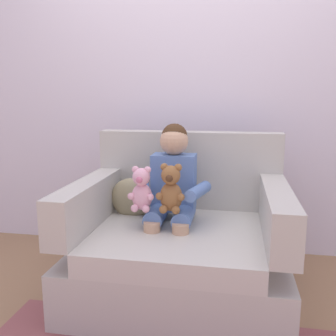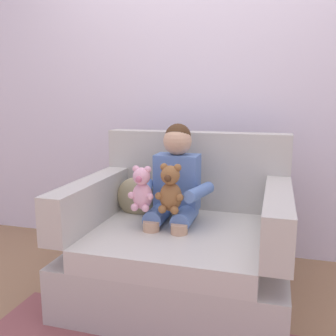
{
  "view_description": "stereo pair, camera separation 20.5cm",
  "coord_description": "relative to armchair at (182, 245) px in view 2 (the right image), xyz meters",
  "views": [
    {
      "loc": [
        0.3,
        -2.04,
        1.17
      ],
      "look_at": [
        -0.06,
        -0.05,
        0.78
      ],
      "focal_mm": 40.11,
      "sensor_mm": 36.0,
      "label": 1
    },
    {
      "loc": [
        0.5,
        -1.99,
        1.17
      ],
      "look_at": [
        -0.06,
        -0.05,
        0.78
      ],
      "focal_mm": 40.11,
      "sensor_mm": 36.0,
      "label": 2
    }
  ],
  "objects": [
    {
      "name": "armchair",
      "position": [
        0.0,
        0.0,
        0.0
      ],
      "size": [
        1.2,
        0.99,
        0.94
      ],
      "color": "#BCB7AD",
      "rests_on": "ground"
    },
    {
      "name": "plush_brown",
      "position": [
        -0.04,
        -0.11,
        0.36
      ],
      "size": [
        0.16,
        0.13,
        0.27
      ],
      "rotation": [
        0.0,
        0.0,
        0.06
      ],
      "color": "brown",
      "rests_on": "armchair"
    },
    {
      "name": "back_wall",
      "position": [
        0.0,
        0.77,
        1.0
      ],
      "size": [
        6.0,
        0.1,
        2.6
      ],
      "primitive_type": "cube",
      "color": "silver",
      "rests_on": "ground"
    },
    {
      "name": "throw_pillow",
      "position": [
        -0.34,
        0.14,
        0.23
      ],
      "size": [
        0.26,
        0.13,
        0.26
      ],
      "primitive_type": "ellipsoid",
      "rotation": [
        0.0,
        0.0,
        -0.04
      ],
      "color": "#998C66",
      "rests_on": "armchair"
    },
    {
      "name": "seated_child",
      "position": [
        -0.06,
        0.04,
        0.34
      ],
      "size": [
        0.45,
        0.39,
        0.82
      ],
      "rotation": [
        0.0,
        0.0,
        -0.1
      ],
      "color": "#597AB7",
      "rests_on": "armchair"
    },
    {
      "name": "plush_pink",
      "position": [
        -0.2,
        -0.12,
        0.35
      ],
      "size": [
        0.15,
        0.12,
        0.25
      ],
      "rotation": [
        0.0,
        0.0,
        0.05
      ],
      "color": "#EAA8BC",
      "rests_on": "armchair"
    },
    {
      "name": "ground_plane",
      "position": [
        0.0,
        -0.04,
        -0.3
      ],
      "size": [
        8.0,
        8.0,
        0.0
      ],
      "primitive_type": "plane",
      "color": "#936D4C"
    }
  ]
}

